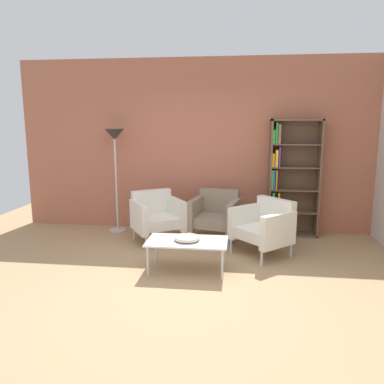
{
  "coord_description": "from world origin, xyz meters",
  "views": [
    {
      "loc": [
        0.58,
        -3.97,
        1.86
      ],
      "look_at": [
        -0.01,
        0.84,
        0.95
      ],
      "focal_mm": 35.21,
      "sensor_mm": 36.0,
      "label": 1
    }
  ],
  "objects_px": {
    "armchair_spare_guest": "(216,214)",
    "floor_lamp_torchiere": "(115,147)",
    "armchair_corner_red": "(264,226)",
    "decorative_bowl": "(187,238)",
    "armchair_by_bookshelf": "(156,215)",
    "bookshelf_tall": "(289,180)",
    "coffee_table_low": "(187,243)"
  },
  "relations": [
    {
      "from": "floor_lamp_torchiere",
      "to": "armchair_corner_red",
      "type": "bearing_deg",
      "value": -19.79
    },
    {
      "from": "armchair_spare_guest",
      "to": "armchair_corner_red",
      "type": "relative_size",
      "value": 0.88
    },
    {
      "from": "coffee_table_low",
      "to": "decorative_bowl",
      "type": "height_order",
      "value": "decorative_bowl"
    },
    {
      "from": "armchair_spare_guest",
      "to": "floor_lamp_torchiere",
      "type": "height_order",
      "value": "floor_lamp_torchiere"
    },
    {
      "from": "coffee_table_low",
      "to": "armchair_corner_red",
      "type": "distance_m",
      "value": 1.24
    },
    {
      "from": "bookshelf_tall",
      "to": "decorative_bowl",
      "type": "height_order",
      "value": "bookshelf_tall"
    },
    {
      "from": "armchair_by_bookshelf",
      "to": "bookshelf_tall",
      "type": "bearing_deg",
      "value": -16.87
    },
    {
      "from": "coffee_table_low",
      "to": "armchair_by_bookshelf",
      "type": "bearing_deg",
      "value": 119.04
    },
    {
      "from": "bookshelf_tall",
      "to": "armchair_corner_red",
      "type": "xyz_separation_m",
      "value": [
        -0.44,
        -1.02,
        -0.51
      ]
    },
    {
      "from": "bookshelf_tall",
      "to": "floor_lamp_torchiere",
      "type": "height_order",
      "value": "bookshelf_tall"
    },
    {
      "from": "bookshelf_tall",
      "to": "armchair_corner_red",
      "type": "relative_size",
      "value": 2.0
    },
    {
      "from": "decorative_bowl",
      "to": "coffee_table_low",
      "type": "bearing_deg",
      "value": 0.0
    },
    {
      "from": "armchair_by_bookshelf",
      "to": "armchair_spare_guest",
      "type": "bearing_deg",
      "value": -22.39
    },
    {
      "from": "armchair_spare_guest",
      "to": "armchair_corner_red",
      "type": "bearing_deg",
      "value": -26.66
    },
    {
      "from": "coffee_table_low",
      "to": "armchair_corner_red",
      "type": "xyz_separation_m",
      "value": [
        1.0,
        0.74,
        0.05
      ]
    },
    {
      "from": "armchair_by_bookshelf",
      "to": "floor_lamp_torchiere",
      "type": "bearing_deg",
      "value": 116.95
    },
    {
      "from": "armchair_corner_red",
      "to": "armchair_spare_guest",
      "type": "bearing_deg",
      "value": -172.12
    },
    {
      "from": "decorative_bowl",
      "to": "armchair_by_bookshelf",
      "type": "relative_size",
      "value": 0.34
    },
    {
      "from": "coffee_table_low",
      "to": "armchair_corner_red",
      "type": "bearing_deg",
      "value": 36.64
    },
    {
      "from": "floor_lamp_torchiere",
      "to": "bookshelf_tall",
      "type": "bearing_deg",
      "value": 2.9
    },
    {
      "from": "bookshelf_tall",
      "to": "armchair_spare_guest",
      "type": "distance_m",
      "value": 1.34
    },
    {
      "from": "decorative_bowl",
      "to": "armchair_spare_guest",
      "type": "relative_size",
      "value": 0.38
    },
    {
      "from": "armchair_spare_guest",
      "to": "armchair_corner_red",
      "type": "distance_m",
      "value": 0.93
    },
    {
      "from": "bookshelf_tall",
      "to": "armchair_spare_guest",
      "type": "relative_size",
      "value": 2.27
    },
    {
      "from": "bookshelf_tall",
      "to": "armchair_spare_guest",
      "type": "xyz_separation_m",
      "value": [
        -1.16,
        -0.43,
        -0.51
      ]
    },
    {
      "from": "armchair_spare_guest",
      "to": "decorative_bowl",
      "type": "bearing_deg",
      "value": -89.12
    },
    {
      "from": "armchair_corner_red",
      "to": "armchair_by_bookshelf",
      "type": "xyz_separation_m",
      "value": [
        -1.64,
        0.42,
        0.0
      ]
    },
    {
      "from": "bookshelf_tall",
      "to": "armchair_corner_red",
      "type": "bearing_deg",
      "value": -113.32
    },
    {
      "from": "decorative_bowl",
      "to": "floor_lamp_torchiere",
      "type": "bearing_deg",
      "value": 131.52
    },
    {
      "from": "armchair_corner_red",
      "to": "armchair_by_bookshelf",
      "type": "height_order",
      "value": "same"
    },
    {
      "from": "decorative_bowl",
      "to": "armchair_corner_red",
      "type": "relative_size",
      "value": 0.34
    },
    {
      "from": "coffee_table_low",
      "to": "armchair_by_bookshelf",
      "type": "relative_size",
      "value": 1.06
    }
  ]
}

